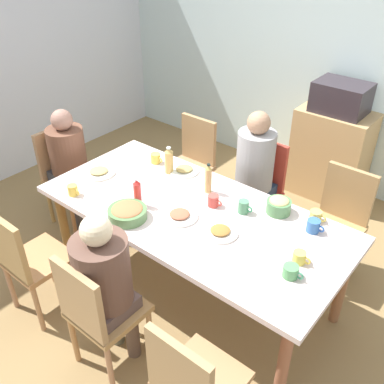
# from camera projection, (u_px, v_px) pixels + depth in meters

# --- Properties ---
(ground_plane) EXTENTS (6.31, 6.31, 0.00)m
(ground_plane) POSITION_uv_depth(u_px,v_px,m) (192.00, 287.00, 3.41)
(ground_plane) COLOR olive
(wall_back) EXTENTS (5.50, 0.12, 2.60)m
(wall_back) POSITION_uv_depth(u_px,v_px,m) (340.00, 58.00, 4.14)
(wall_back) COLOR silver
(wall_back) RESTS_ON ground_plane
(dining_table) EXTENTS (2.18, 1.01, 0.75)m
(dining_table) POSITION_uv_depth(u_px,v_px,m) (192.00, 218.00, 3.04)
(dining_table) COLOR silver
(dining_table) RESTS_ON ground_plane
(chair_0) EXTENTS (0.40, 0.40, 0.90)m
(chair_0) POSITION_uv_depth(u_px,v_px,m) (66.00, 171.00, 3.91)
(chair_0) COLOR #B08550
(chair_0) RESTS_ON ground_plane
(person_0) EXTENTS (0.31, 0.31, 1.12)m
(person_0) POSITION_uv_depth(u_px,v_px,m) (69.00, 158.00, 3.77)
(person_0) COLOR #38374A
(person_0) RESTS_ON ground_plane
(chair_1) EXTENTS (0.40, 0.40, 0.90)m
(chair_1) POSITION_uv_depth(u_px,v_px,m) (192.00, 160.00, 4.09)
(chair_1) COLOR #A47E57
(chair_1) RESTS_ON ground_plane
(chair_2) EXTENTS (0.40, 0.40, 0.90)m
(chair_2) POSITION_uv_depth(u_px,v_px,m) (26.00, 258.00, 2.94)
(chair_2) COLOR #B07B4B
(chair_2) RESTS_ON ground_plane
(chair_3) EXTENTS (0.40, 0.40, 0.90)m
(chair_3) POSITION_uv_depth(u_px,v_px,m) (192.00, 382.00, 2.17)
(chair_3) COLOR #A8794E
(chair_3) RESTS_ON ground_plane
(chair_4) EXTENTS (0.40, 0.40, 0.90)m
(chair_4) POSITION_uv_depth(u_px,v_px,m) (339.00, 218.00, 3.31)
(chair_4) COLOR #AC854F
(chair_4) RESTS_ON ground_plane
(chair_5) EXTENTS (0.40, 0.40, 0.90)m
(chair_5) POSITION_uv_depth(u_px,v_px,m) (97.00, 311.00, 2.55)
(chair_5) COLOR #A97F4B
(chair_5) RESTS_ON ground_plane
(person_5) EXTENTS (0.33, 0.33, 1.15)m
(person_5) POSITION_uv_depth(u_px,v_px,m) (105.00, 279.00, 2.51)
(person_5) COLOR #565543
(person_5) RESTS_ON ground_plane
(chair_6) EXTENTS (0.40, 0.40, 0.90)m
(chair_6) POSITION_uv_depth(u_px,v_px,m) (258.00, 186.00, 3.70)
(chair_6) COLOR #B32C2B
(chair_6) RESTS_ON ground_plane
(person_6) EXTENTS (0.31, 0.31, 1.21)m
(person_6) POSITION_uv_depth(u_px,v_px,m) (254.00, 168.00, 3.52)
(person_6) COLOR #282A42
(person_6) RESTS_ON ground_plane
(plate_0) EXTENTS (0.23, 0.23, 0.04)m
(plate_0) POSITION_uv_depth(u_px,v_px,m) (220.00, 232.00, 2.77)
(plate_0) COLOR white
(plate_0) RESTS_ON dining_table
(plate_1) EXTENTS (0.26, 0.26, 0.04)m
(plate_1) POSITION_uv_depth(u_px,v_px,m) (99.00, 172.00, 3.40)
(plate_1) COLOR silver
(plate_1) RESTS_ON dining_table
(plate_2) EXTENTS (0.25, 0.25, 0.04)m
(plate_2) POSITION_uv_depth(u_px,v_px,m) (180.00, 215.00, 2.92)
(plate_2) COLOR silver
(plate_2) RESTS_ON dining_table
(plate_3) EXTENTS (0.24, 0.24, 0.04)m
(plate_3) POSITION_uv_depth(u_px,v_px,m) (184.00, 170.00, 3.43)
(plate_3) COLOR white
(plate_3) RESTS_ON dining_table
(bowl_0) EXTENTS (0.17, 0.17, 0.11)m
(bowl_0) POSITION_uv_depth(u_px,v_px,m) (279.00, 205.00, 2.95)
(bowl_0) COLOR #4C7C4B
(bowl_0) RESTS_ON dining_table
(bowl_1) EXTENTS (0.26, 0.26, 0.09)m
(bowl_1) POSITION_uv_depth(u_px,v_px,m) (127.00, 212.00, 2.90)
(bowl_1) COLOR #547E49
(bowl_1) RESTS_ON dining_table
(cup_0) EXTENTS (0.13, 0.09, 0.07)m
(cup_0) POSITION_uv_depth(u_px,v_px,m) (291.00, 272.00, 2.44)
(cup_0) COLOR #519357
(cup_0) RESTS_ON dining_table
(cup_1) EXTENTS (0.11, 0.08, 0.07)m
(cup_1) POSITION_uv_depth(u_px,v_px,m) (300.00, 257.00, 2.54)
(cup_1) COLOR #DBC94E
(cup_1) RESTS_ON dining_table
(cup_2) EXTENTS (0.12, 0.08, 0.07)m
(cup_2) POSITION_uv_depth(u_px,v_px,m) (316.00, 216.00, 2.88)
(cup_2) COLOR #DFC256
(cup_2) RESTS_ON dining_table
(cup_3) EXTENTS (0.11, 0.07, 0.08)m
(cup_3) POSITION_uv_depth(u_px,v_px,m) (73.00, 190.00, 3.14)
(cup_3) COLOR #EAC44A
(cup_3) RESTS_ON dining_table
(cup_4) EXTENTS (0.11, 0.08, 0.08)m
(cup_4) POSITION_uv_depth(u_px,v_px,m) (214.00, 201.00, 3.02)
(cup_4) COLOR #C5443C
(cup_4) RESTS_ON dining_table
(cup_5) EXTENTS (0.12, 0.08, 0.08)m
(cup_5) POSITION_uv_depth(u_px,v_px,m) (156.00, 158.00, 3.53)
(cup_5) COLOR #E6C44B
(cup_5) RESTS_ON dining_table
(cup_6) EXTENTS (0.11, 0.07, 0.09)m
(cup_6) POSITION_uv_depth(u_px,v_px,m) (244.00, 207.00, 2.95)
(cup_6) COLOR #4C885F
(cup_6) RESTS_ON dining_table
(cup_7) EXTENTS (0.12, 0.08, 0.09)m
(cup_7) POSITION_uv_depth(u_px,v_px,m) (314.00, 226.00, 2.78)
(cup_7) COLOR #3363A3
(cup_7) RESTS_ON dining_table
(bottle_0) EXTENTS (0.05, 0.05, 0.23)m
(bottle_0) POSITION_uv_depth(u_px,v_px,m) (208.00, 179.00, 3.13)
(bottle_0) COLOR tan
(bottle_0) RESTS_ON dining_table
(bottle_1) EXTENTS (0.05, 0.05, 0.22)m
(bottle_1) POSITION_uv_depth(u_px,v_px,m) (137.00, 193.00, 2.99)
(bottle_1) COLOR #E23935
(bottle_1) RESTS_ON dining_table
(bottle_2) EXTENTS (0.07, 0.07, 0.22)m
(bottle_2) POSITION_uv_depth(u_px,v_px,m) (169.00, 161.00, 3.37)
(bottle_2) COLOR tan
(bottle_2) RESTS_ON dining_table
(side_cabinet) EXTENTS (0.70, 0.44, 0.90)m
(side_cabinet) POSITION_uv_depth(u_px,v_px,m) (330.00, 154.00, 4.30)
(side_cabinet) COLOR tan
(side_cabinet) RESTS_ON ground_plane
(microwave) EXTENTS (0.48, 0.36, 0.28)m
(microwave) POSITION_uv_depth(u_px,v_px,m) (341.00, 97.00, 3.98)
(microwave) COLOR #30282E
(microwave) RESTS_ON side_cabinet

